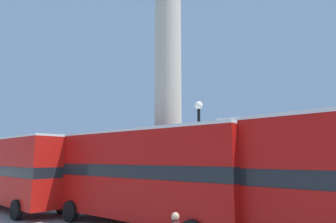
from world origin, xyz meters
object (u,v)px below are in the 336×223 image
(bus_a, at_px, (142,173))
(equestrian_statue, at_px, (118,175))
(monument_column, at_px, (168,104))
(street_lamp, at_px, (200,161))
(bus_c, at_px, (16,169))

(bus_a, distance_m, equestrian_statue, 15.40)
(monument_column, xyz_separation_m, street_lamp, (3.58, -2.34, -3.32))
(monument_column, xyz_separation_m, bus_a, (1.39, -3.78, -3.88))
(street_lamp, bearing_deg, monument_column, 146.80)
(equestrian_statue, bearing_deg, street_lamp, -45.48)
(bus_a, relative_size, equestrian_statue, 1.86)
(monument_column, relative_size, bus_c, 1.96)
(bus_c, distance_m, street_lamp, 12.21)
(monument_column, height_order, bus_c, monument_column)
(monument_column, bearing_deg, bus_a, -69.84)
(monument_column, height_order, bus_a, monument_column)
(monument_column, bearing_deg, bus_c, -150.58)
(monument_column, distance_m, bus_c, 10.38)
(bus_a, height_order, equestrian_statue, equestrian_statue)
(monument_column, distance_m, street_lamp, 5.42)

